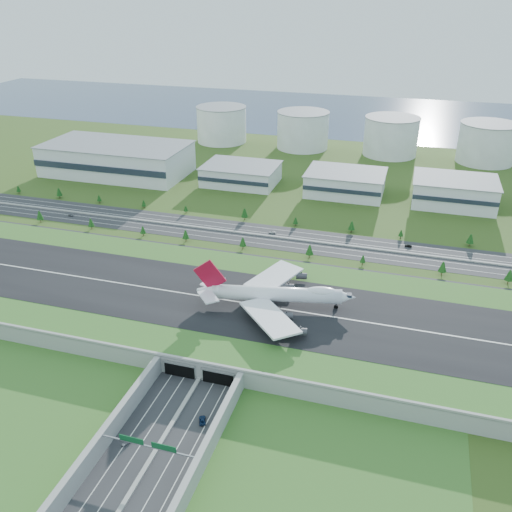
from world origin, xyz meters
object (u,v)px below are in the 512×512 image
(fuel_tank_a, at_px, (222,125))
(car_0, at_px, (126,442))
(car_5, at_px, (408,246))
(car_4, at_px, (71,215))
(car_2, at_px, (202,420))
(car_7, at_px, (272,232))
(boeing_747, at_px, (275,294))

(fuel_tank_a, xyz_separation_m, car_0, (108.41, -400.12, -16.72))
(car_5, bearing_deg, car_4, -78.34)
(car_2, bearing_deg, car_5, -133.92)
(fuel_tank_a, height_order, car_5, fuel_tank_a)
(car_0, xyz_separation_m, car_2, (21.88, 17.88, 0.07))
(car_4, distance_m, car_5, 230.86)
(car_2, height_order, car_4, car_2)
(fuel_tank_a, height_order, car_4, fuel_tank_a)
(car_2, relative_size, car_5, 1.22)
(car_4, relative_size, car_5, 0.94)
(fuel_tank_a, xyz_separation_m, car_7, (110.70, -209.63, -16.67))
(boeing_747, relative_size, car_0, 19.68)
(car_4, bearing_deg, car_5, -82.33)
(fuel_tank_a, relative_size, boeing_747, 0.66)
(car_0, relative_size, car_2, 0.74)
(boeing_747, xyz_separation_m, car_7, (-27.93, 98.36, -13.87))
(car_4, height_order, car_7, car_7)
(boeing_747, xyz_separation_m, car_0, (-30.22, -92.13, -13.92))
(boeing_747, bearing_deg, car_5, 48.52)
(car_7, bearing_deg, car_2, 4.34)
(boeing_747, relative_size, car_2, 14.49)
(car_0, bearing_deg, car_4, 153.43)
(car_0, xyz_separation_m, car_5, (88.68, 194.84, 0.05))
(boeing_747, relative_size, car_7, 15.49)
(car_0, bearing_deg, car_7, 114.27)
(car_4, height_order, car_5, car_5)
(car_4, bearing_deg, car_0, -138.00)
(fuel_tank_a, relative_size, car_7, 10.19)
(car_4, bearing_deg, fuel_tank_a, -4.96)
(car_5, bearing_deg, fuel_tank_a, -128.64)
(car_5, bearing_deg, car_2, -13.16)
(car_0, height_order, car_7, car_7)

